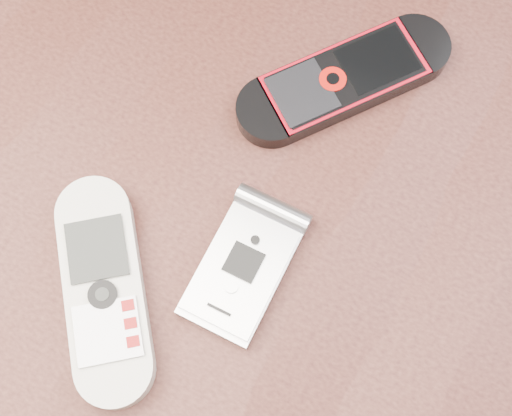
% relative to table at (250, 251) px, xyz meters
% --- Properties ---
extents(ground, '(4.00, 4.00, 0.00)m').
position_rel_table_xyz_m(ground, '(0.00, 0.00, -0.64)').
color(ground, '#472B19').
rests_on(ground, ground).
extents(table, '(1.20, 0.80, 0.75)m').
position_rel_table_xyz_m(table, '(0.00, 0.00, 0.00)').
color(table, black).
rests_on(table, ground).
extents(nokia_white, '(0.13, 0.15, 0.02)m').
position_rel_table_xyz_m(nokia_white, '(-0.06, -0.09, 0.11)').
color(nokia_white, silver).
rests_on(nokia_white, table).
extents(nokia_black_red, '(0.14, 0.16, 0.02)m').
position_rel_table_xyz_m(nokia_black_red, '(0.02, 0.11, 0.11)').
color(nokia_black_red, black).
rests_on(nokia_black_red, table).
extents(motorola_razr, '(0.05, 0.10, 0.02)m').
position_rel_table_xyz_m(motorola_razr, '(0.01, -0.04, 0.11)').
color(motorola_razr, silver).
rests_on(motorola_razr, table).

